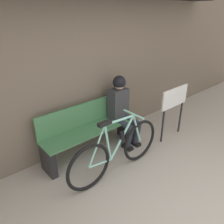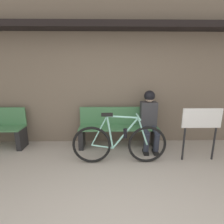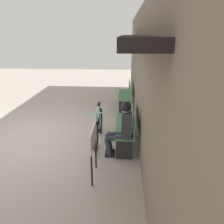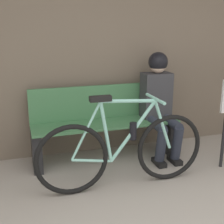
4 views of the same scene
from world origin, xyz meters
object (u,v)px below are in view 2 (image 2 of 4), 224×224
bicycle (120,143)px  signboard (201,123)px  person_seated (149,116)px  park_bench_near (118,129)px

bicycle → signboard: signboard is taller
bicycle → person_seated: 0.96m
park_bench_near → bicycle: 0.71m
park_bench_near → signboard: 1.63m
park_bench_near → bicycle: bicycle is taller
park_bench_near → bicycle: size_ratio=1.00×
signboard → park_bench_near: bearing=156.9°
bicycle → person_seated: size_ratio=1.36×
bicycle → signboard: 1.53m
park_bench_near → signboard: signboard is taller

